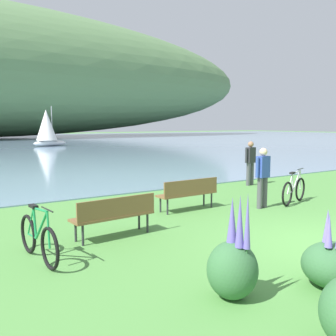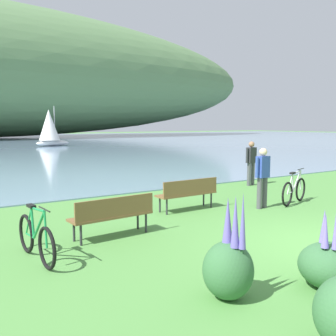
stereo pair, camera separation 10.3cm
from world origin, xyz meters
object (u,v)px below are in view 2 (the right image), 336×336
at_px(park_bench_further_along, 113,213).
at_px(bicycle_beside_path, 36,238).
at_px(person_at_shoreline, 251,160).
at_px(person_on_the_grass, 263,174).
at_px(bicycle_leaning_near_bench, 294,190).
at_px(park_bench_near_camera, 188,192).
at_px(sailboat_mid_bay, 49,127).

xyz_separation_m(park_bench_further_along, bicycle_beside_path, (-1.69, -0.51, -0.12)).
bearing_deg(person_at_shoreline, person_on_the_grass, -130.68).
relative_size(bicycle_leaning_near_bench, person_on_the_grass, 1.00).
xyz_separation_m(park_bench_further_along, bicycle_leaning_near_bench, (6.01, 0.22, -0.12)).
height_order(bicycle_leaning_near_bench, person_at_shoreline, person_at_shoreline).
height_order(park_bench_further_along, bicycle_leaning_near_bench, bicycle_leaning_near_bench).
bearing_deg(person_on_the_grass, park_bench_further_along, -176.42).
bearing_deg(bicycle_beside_path, park_bench_near_camera, 20.87).
bearing_deg(sailboat_mid_bay, bicycle_beside_path, -105.93).
height_order(park_bench_further_along, person_on_the_grass, person_on_the_grass).
bearing_deg(sailboat_mid_bay, park_bench_further_along, -103.46).
relative_size(park_bench_further_along, bicycle_beside_path, 1.04).
distance_m(bicycle_leaning_near_bench, person_at_shoreline, 3.49).
bearing_deg(park_bench_near_camera, person_on_the_grass, -25.17).
distance_m(person_on_the_grass, sailboat_mid_bay, 33.45).
distance_m(bicycle_beside_path, person_at_shoreline, 9.88).
height_order(person_at_shoreline, person_on_the_grass, same).
distance_m(bicycle_leaning_near_bench, sailboat_mid_bay, 33.45).
bearing_deg(park_bench_further_along, person_at_shoreline, 24.60).
bearing_deg(sailboat_mid_bay, person_on_the_grass, -95.68).
xyz_separation_m(bicycle_leaning_near_bench, person_on_the_grass, (-1.28, 0.08, 0.58)).
bearing_deg(park_bench_near_camera, bicycle_beside_path, -159.13).
xyz_separation_m(park_bench_further_along, person_at_shoreline, (7.37, 3.37, 0.46)).
distance_m(park_bench_near_camera, bicycle_beside_path, 4.81).
bearing_deg(bicycle_leaning_near_bench, person_on_the_grass, 176.54).
relative_size(bicycle_leaning_near_bench, person_at_shoreline, 1.00).
xyz_separation_m(park_bench_near_camera, person_on_the_grass, (1.93, -0.91, 0.46)).
relative_size(bicycle_beside_path, person_at_shoreline, 1.03).
height_order(park_bench_further_along, bicycle_beside_path, bicycle_beside_path).
relative_size(park_bench_further_along, bicycle_leaning_near_bench, 1.07).
bearing_deg(person_on_the_grass, person_at_shoreline, 49.32).
bearing_deg(park_bench_near_camera, person_at_shoreline, 25.41).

